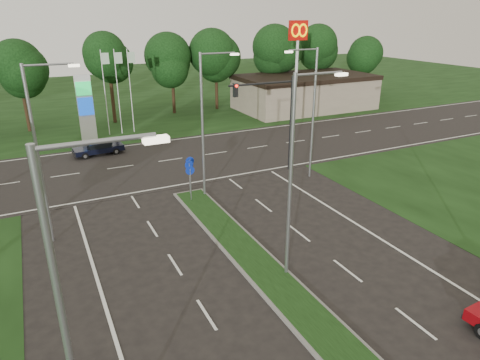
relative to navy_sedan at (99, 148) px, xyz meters
name	(u,v)px	position (x,y,z in m)	size (l,w,h in m)	color
verge_far	(97,98)	(3.94, 27.00, -0.58)	(160.00, 50.00, 0.02)	black
cross_road	(158,162)	(3.94, -4.00, -0.58)	(160.00, 12.00, 0.02)	black
median_kerb	(295,303)	(3.94, -24.00, -0.52)	(2.00, 26.00, 0.12)	slate
commercial_building	(305,92)	(25.94, 8.00, 1.42)	(16.00, 9.00, 4.00)	gray
streetlight_median_near	(295,169)	(4.94, -22.00, 4.50)	(2.53, 0.22, 9.00)	gray
streetlight_median_far	(205,119)	(4.94, -12.00, 4.50)	(2.53, 0.22, 9.00)	gray
streetlight_left_near	(74,324)	(-4.36, -28.00, 4.50)	(2.53, 0.22, 9.00)	gray
streetlight_left_far	(41,147)	(-4.36, -14.00, 4.50)	(2.53, 0.22, 9.00)	gray
streetlight_right_far	(311,107)	(12.74, -12.00, 4.50)	(2.53, 0.22, 9.00)	gray
traffic_signal	(276,110)	(11.13, -10.00, 4.07)	(5.10, 0.42, 7.00)	black
median_signs	(190,171)	(3.94, -11.60, 1.13)	(1.16, 1.76, 2.38)	gray
gas_pylon	(88,106)	(0.15, 5.05, 2.61)	(5.80, 1.26, 8.00)	silver
mcdonalds_sign	(298,44)	(21.94, 3.97, 7.40)	(2.20, 0.47, 10.40)	silver
treeline_far	(113,56)	(4.04, 11.93, 6.25)	(6.00, 6.00, 9.90)	black
navy_sedan	(99,148)	(0.00, 0.00, 0.00)	(4.06, 1.92, 1.09)	black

